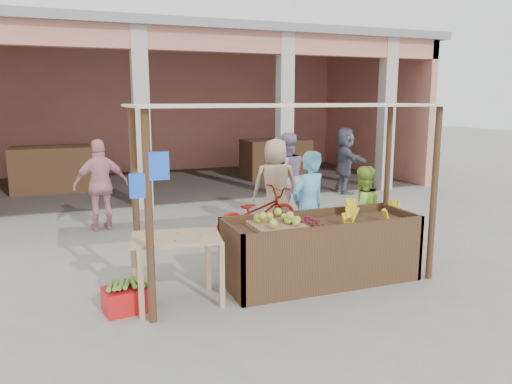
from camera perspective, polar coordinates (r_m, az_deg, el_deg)
name	(u,v)px	position (r m, az deg, el deg)	size (l,w,h in m)	color
ground	(287,286)	(6.77, 3.56, -10.63)	(60.00, 60.00, 0.00)	gray
market_building	(160,90)	(14.90, -10.87, 11.40)	(14.40, 6.40, 4.20)	tan
fruit_stall	(321,253)	(6.85, 7.43, -6.89)	(2.60, 0.95, 0.80)	#4E311F
stall_awning	(286,137)	(6.37, 3.41, 6.34)	(4.09, 1.35, 2.39)	#4E311F
banana_heap	(370,212)	(7.06, 12.91, -2.28)	(1.19, 0.65, 0.22)	yellow
melon_tray	(277,222)	(6.47, 2.37, -3.40)	(0.66, 0.57, 0.18)	#916B4B
berry_heap	(308,221)	(6.60, 5.98, -3.32)	(0.42, 0.35, 0.13)	maroon
side_table	(176,248)	(6.05, -9.11, -6.29)	(1.15, 0.86, 0.84)	tan
papaya_pile	(176,229)	(5.99, -9.18, -4.15)	(0.66, 0.37, 0.19)	#4F822A
red_crate	(128,299)	(6.16, -14.42, -11.74)	(0.54, 0.39, 0.28)	red
plantain_bundle	(127,284)	(6.10, -14.50, -10.13)	(0.43, 0.30, 0.09)	#569536
produce_sacks	(292,189)	(12.30, 4.14, 0.37)	(0.70, 0.66, 0.53)	brown
vendor_blue	(308,204)	(7.49, 6.01, -1.34)	(0.68, 0.50, 1.81)	#5DBFEC
vendor_green	(362,209)	(7.94, 12.01, -1.94)	(0.73, 0.42, 1.51)	#A6D944
motorcycle	(258,214)	(8.65, 0.18, -2.52)	(1.85, 0.64, 0.97)	#981208
shopper_b	(101,182)	(9.76, -17.32, 1.10)	(1.08, 0.57, 1.83)	pink
shopper_c	(276,181)	(9.20, 2.25, 1.32)	(0.93, 0.60, 1.93)	tan
shopper_d	(345,159)	(13.25, 10.10, 3.77)	(1.68, 0.69, 1.81)	#535462
shopper_f	(286,173)	(10.14, 3.46, 2.23)	(0.95, 0.55, 1.95)	#917BA1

